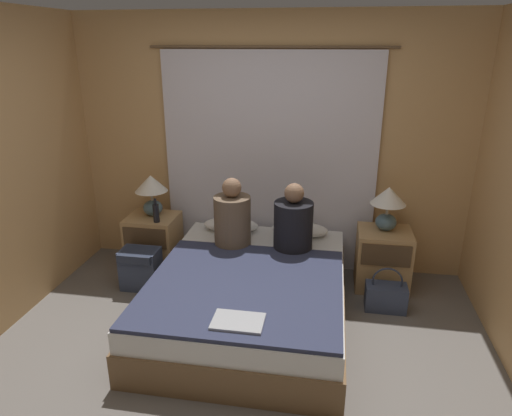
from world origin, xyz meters
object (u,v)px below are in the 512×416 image
(nightstand_right, at_px, (383,259))
(handbag_on_floor, at_px, (386,296))
(lamp_right, at_px, (388,202))
(nightstand_left, at_px, (154,242))
(bed, at_px, (250,296))
(beer_bottle_on_left_stand, at_px, (156,213))
(pillow_right, at_px, (300,230))
(pillow_left, at_px, (231,225))
(person_right_in_bed, at_px, (293,224))
(person_left_in_bed, at_px, (232,219))
(lamp_left, at_px, (151,190))
(laptop_on_bed, at_px, (238,321))
(backpack_on_floor, at_px, (140,266))

(nightstand_right, height_order, handbag_on_floor, nightstand_right)
(lamp_right, bearing_deg, nightstand_left, -178.94)
(bed, xyz_separation_m, beer_bottle_on_left_stand, (-1.04, 0.62, 0.44))
(lamp_right, distance_m, pillow_right, 0.87)
(bed, distance_m, pillow_left, 0.93)
(lamp_right, bearing_deg, person_right_in_bed, -159.44)
(beer_bottle_on_left_stand, bearing_deg, person_left_in_bed, -9.94)
(nightstand_left, height_order, beer_bottle_on_left_stand, beer_bottle_on_left_stand)
(lamp_left, distance_m, handbag_on_floor, 2.43)
(beer_bottle_on_left_stand, xyz_separation_m, laptop_on_bed, (1.10, -1.39, -0.18))
(person_right_in_bed, xyz_separation_m, beer_bottle_on_left_stand, (-1.34, 0.14, -0.03))
(bed, relative_size, pillow_left, 3.66)
(pillow_left, bearing_deg, lamp_left, -178.19)
(bed, relative_size, person_right_in_bed, 3.20)
(lamp_left, xyz_separation_m, laptop_on_bed, (1.20, -1.56, -0.36))
(pillow_left, height_order, person_left_in_bed, person_left_in_bed)
(lamp_left, distance_m, pillow_left, 0.87)
(bed, height_order, lamp_right, lamp_right)
(beer_bottle_on_left_stand, bearing_deg, handbag_on_floor, -7.36)
(nightstand_left, xyz_separation_m, person_right_in_bed, (1.44, -0.27, 0.41))
(person_right_in_bed, relative_size, handbag_on_floor, 1.55)
(nightstand_left, height_order, person_right_in_bed, person_right_in_bed)
(nightstand_right, bearing_deg, beer_bottle_on_left_stand, -176.51)
(person_left_in_bed, xyz_separation_m, beer_bottle_on_left_stand, (-0.79, 0.14, -0.04))
(pillow_left, height_order, person_right_in_bed, person_right_in_bed)
(laptop_on_bed, bearing_deg, pillow_right, 79.97)
(lamp_left, relative_size, backpack_on_floor, 1.07)
(nightstand_right, distance_m, person_left_in_bed, 1.48)
(lamp_left, bearing_deg, pillow_left, 1.81)
(lamp_left, height_order, handbag_on_floor, lamp_left)
(person_left_in_bed, bearing_deg, beer_bottle_on_left_stand, 170.06)
(person_right_in_bed, bearing_deg, pillow_right, 83.81)
(pillow_left, bearing_deg, lamp_right, -0.97)
(lamp_right, relative_size, person_left_in_bed, 0.64)
(nightstand_right, height_order, person_left_in_bed, person_left_in_bed)
(pillow_left, bearing_deg, person_left_in_bed, -74.72)
(backpack_on_floor, bearing_deg, bed, -16.91)
(lamp_left, bearing_deg, handbag_on_floor, -11.31)
(bed, bearing_deg, nightstand_right, 33.55)
(lamp_left, height_order, person_right_in_bed, person_right_in_bed)
(bed, bearing_deg, pillow_right, 67.44)
(lamp_left, height_order, pillow_right, lamp_left)
(bed, relative_size, lamp_left, 4.81)
(lamp_left, bearing_deg, nightstand_left, -90.00)
(bed, bearing_deg, nightstand_left, 146.45)
(lamp_right, bearing_deg, beer_bottle_on_left_stand, -175.40)
(pillow_left, relative_size, pillow_right, 1.00)
(person_left_in_bed, xyz_separation_m, person_right_in_bed, (0.55, 0.00, -0.01))
(nightstand_left, xyz_separation_m, beer_bottle_on_left_stand, (0.10, -0.13, 0.38))
(person_left_in_bed, relative_size, beer_bottle_on_left_stand, 2.70)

